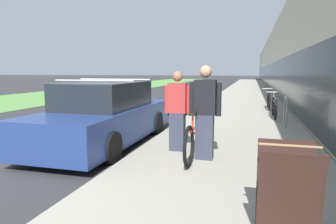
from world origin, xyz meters
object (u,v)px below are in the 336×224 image
at_px(vintage_roadster_curbside, 175,100).
at_px(person_bystander, 177,111).
at_px(cruiser_bike_middle, 269,100).
at_px(parked_sedan_curbside, 105,116).
at_px(person_rider, 205,113).
at_px(tandem_bicycle, 198,134).
at_px(bike_rack_hoop, 286,108).
at_px(sandwich_board_sign, 287,190).
at_px(cruiser_bike_nearest, 274,107).

bearing_deg(vintage_roadster_curbside, person_bystander, -75.36).
relative_size(cruiser_bike_middle, parked_sedan_curbside, 0.39).
bearing_deg(cruiser_bike_middle, person_rider, -100.73).
height_order(tandem_bicycle, bike_rack_hoop, tandem_bicycle).
xyz_separation_m(person_rider, parked_sedan_curbside, (-2.45, 0.93, -0.29)).
distance_m(person_bystander, sandwich_board_sign, 3.29).
distance_m(tandem_bicycle, parked_sedan_curbside, 2.36).
xyz_separation_m(person_bystander, parked_sedan_curbside, (-1.83, 0.49, -0.24)).
height_order(person_rider, vintage_roadster_curbside, person_rider).
xyz_separation_m(tandem_bicycle, cruiser_bike_nearest, (1.73, 5.20, -0.01)).
bearing_deg(person_bystander, tandem_bicycle, -16.32).
height_order(cruiser_bike_nearest, parked_sedan_curbside, parked_sedan_curbside).
bearing_deg(sandwich_board_sign, person_bystander, 122.59).
relative_size(person_rider, parked_sedan_curbside, 0.37).
distance_m(person_bystander, cruiser_bike_middle, 7.77).
bearing_deg(bike_rack_hoop, vintage_roadster_curbside, 142.13).
bearing_deg(bike_rack_hoop, cruiser_bike_nearest, 97.07).
xyz_separation_m(person_rider, bike_rack_hoop, (1.76, 3.93, -0.33)).
bearing_deg(person_bystander, parked_sedan_curbside, 165.04).
bearing_deg(tandem_bicycle, bike_rack_hoop, 61.94).
xyz_separation_m(cruiser_bike_middle, sandwich_board_sign, (-0.35, -10.22, 0.09)).
bearing_deg(tandem_bicycle, person_rider, -60.97).
relative_size(tandem_bicycle, bike_rack_hoop, 2.95).
relative_size(person_bystander, cruiser_bike_nearest, 0.88).
relative_size(person_bystander, parked_sedan_curbside, 0.35).
bearing_deg(cruiser_bike_nearest, bike_rack_hoop, -82.93).
bearing_deg(tandem_bicycle, person_bystander, 163.68).
distance_m(cruiser_bike_nearest, sandwich_board_sign, 7.84).
height_order(bike_rack_hoop, cruiser_bike_middle, bike_rack_hoop).
bearing_deg(sandwich_board_sign, bike_rack_hoop, 84.45).
distance_m(person_rider, person_bystander, 0.76).
height_order(person_bystander, cruiser_bike_middle, person_bystander).
bearing_deg(person_rider, cruiser_bike_nearest, 74.18).
height_order(sandwich_board_sign, vintage_roadster_curbside, vintage_roadster_curbside).
relative_size(person_rider, vintage_roadster_curbside, 0.42).
relative_size(tandem_bicycle, person_bystander, 1.57).
bearing_deg(cruiser_bike_middle, parked_sedan_curbside, -119.51).
relative_size(cruiser_bike_middle, sandwich_board_sign, 1.95).
relative_size(bike_rack_hoop, parked_sedan_curbside, 0.19).
height_order(bike_rack_hoop, sandwich_board_sign, sandwich_board_sign).
bearing_deg(cruiser_bike_nearest, vintage_roadster_curbside, 157.48).
bearing_deg(sandwich_board_sign, parked_sedan_curbside, 137.91).
bearing_deg(parked_sedan_curbside, person_bystander, -14.96).
height_order(person_rider, bike_rack_hoop, person_rider).
xyz_separation_m(cruiser_bike_middle, parked_sedan_curbside, (-3.94, -6.97, 0.19)).
relative_size(person_bystander, vintage_roadster_curbside, 0.40).
xyz_separation_m(person_bystander, cruiser_bike_middle, (2.11, 7.46, -0.44)).
bearing_deg(sandwich_board_sign, cruiser_bike_middle, 88.05).
height_order(person_bystander, bike_rack_hoop, person_bystander).
relative_size(cruiser_bike_nearest, cruiser_bike_middle, 1.02).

